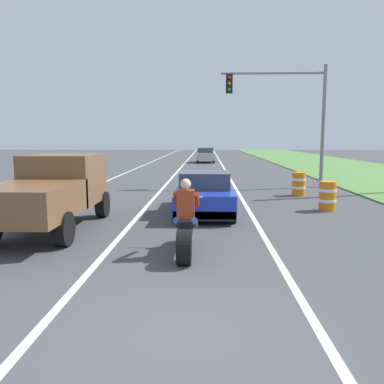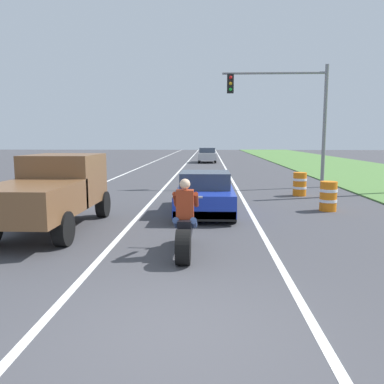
{
  "view_description": "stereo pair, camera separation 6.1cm",
  "coord_description": "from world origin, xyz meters",
  "views": [
    {
      "loc": [
        0.35,
        -4.63,
        2.44
      ],
      "look_at": [
        -0.04,
        5.84,
        1.0
      ],
      "focal_mm": 36.6,
      "sensor_mm": 36.0,
      "label": 1
    },
    {
      "loc": [
        0.41,
        -4.62,
        2.44
      ],
      "look_at": [
        -0.04,
        5.84,
        1.0
      ],
      "focal_mm": 36.6,
      "sensor_mm": 36.0,
      "label": 2
    }
  ],
  "objects": [
    {
      "name": "traffic_light_mast_near",
      "position": [
        4.5,
        15.2,
        4.03
      ],
      "size": [
        5.16,
        0.34,
        6.0
      ],
      "color": "gray",
      "rests_on": "ground"
    },
    {
      "name": "motorcycle_with_rider",
      "position": [
        -0.08,
        3.32,
        0.59
      ],
      "size": [
        0.7,
        2.21,
        1.62
      ],
      "color": "black",
      "rests_on": "ground"
    },
    {
      "name": "ground_plane",
      "position": [
        0.0,
        0.0,
        0.0
      ],
      "size": [
        160.0,
        160.0,
        0.0
      ],
      "primitive_type": "plane",
      "color": "#424247"
    },
    {
      "name": "distant_car_far_ahead",
      "position": [
        0.26,
        35.35,
        0.77
      ],
      "size": [
        1.8,
        4.0,
        1.5
      ],
      "color": "#B2B2B7",
      "rests_on": "ground"
    },
    {
      "name": "lane_stripe_left_solid",
      "position": [
        -5.4,
        20.0,
        0.0
      ],
      "size": [
        0.14,
        120.0,
        0.01
      ],
      "primitive_type": "cube",
      "color": "white",
      "rests_on": "ground"
    },
    {
      "name": "sports_car_blue",
      "position": [
        0.3,
        8.11,
        0.63
      ],
      "size": [
        1.84,
        4.3,
        1.37
      ],
      "color": "#1E38B2",
      "rests_on": "ground"
    },
    {
      "name": "construction_barrel_nearest",
      "position": [
        4.46,
        8.63,
        0.5
      ],
      "size": [
        0.58,
        0.58,
        1.0
      ],
      "color": "orange",
      "rests_on": "ground"
    },
    {
      "name": "pickup_truck_left_lane_brown",
      "position": [
        -3.75,
        5.54,
        1.11
      ],
      "size": [
        2.02,
        4.8,
        1.98
      ],
      "color": "brown",
      "rests_on": "ground"
    },
    {
      "name": "lane_stripe_right_solid",
      "position": [
        1.8,
        20.0,
        0.0
      ],
      "size": [
        0.14,
        120.0,
        0.01
      ],
      "primitive_type": "cube",
      "color": "white",
      "rests_on": "ground"
    },
    {
      "name": "lane_stripe_centre_dashed",
      "position": [
        -1.8,
        20.0,
        0.0
      ],
      "size": [
        0.14,
        120.0,
        0.01
      ],
      "primitive_type": "cube",
      "color": "white",
      "rests_on": "ground"
    },
    {
      "name": "construction_barrel_mid",
      "position": [
        4.3,
        12.16,
        0.5
      ],
      "size": [
        0.58,
        0.58,
        1.0
      ],
      "color": "orange",
      "rests_on": "ground"
    }
  ]
}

